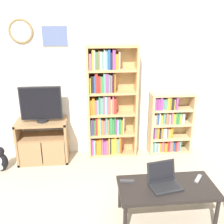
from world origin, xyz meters
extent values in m
cube|color=silver|center=(0.00, 1.84, 1.30)|extent=(6.06, 0.06, 2.60)
torus|color=olive|center=(-1.20, 1.80, 2.01)|extent=(0.35, 0.04, 0.35)
cylinder|color=white|center=(-1.20, 1.80, 2.01)|extent=(0.29, 0.02, 0.29)
cube|color=silver|center=(-0.73, 1.80, 1.94)|extent=(0.40, 0.01, 0.31)
cube|color=slate|center=(-0.73, 1.80, 1.94)|extent=(0.36, 0.02, 0.28)
cube|color=#9E754C|center=(-1.38, 1.58, 0.34)|extent=(0.04, 0.41, 0.68)
cube|color=#9E754C|center=(-0.63, 1.58, 0.34)|extent=(0.04, 0.41, 0.68)
cube|color=#9E754C|center=(-1.00, 1.58, 0.66)|extent=(0.78, 0.41, 0.04)
cube|color=#9E754C|center=(-1.00, 1.58, 0.02)|extent=(0.78, 0.41, 0.04)
cube|color=#9E754C|center=(-1.00, 1.58, 0.41)|extent=(0.71, 0.37, 0.04)
cube|color=#9E754C|center=(-1.18, 1.39, 0.22)|extent=(0.34, 0.02, 0.37)
cube|color=#9E754C|center=(-0.83, 1.39, 0.22)|extent=(0.34, 0.02, 0.37)
cylinder|color=black|center=(-0.98, 1.57, 0.70)|extent=(0.18, 0.18, 0.04)
cube|color=black|center=(-0.98, 1.57, 0.98)|extent=(0.62, 0.05, 0.51)
cube|color=black|center=(-0.98, 1.54, 0.98)|extent=(0.59, 0.01, 0.48)
cube|color=tan|center=(-0.27, 1.67, 0.91)|extent=(0.04, 0.25, 1.81)
cube|color=tan|center=(0.49, 1.67, 0.91)|extent=(0.04, 0.25, 1.81)
cube|color=tan|center=(0.11, 1.78, 0.91)|extent=(0.79, 0.02, 1.81)
cube|color=tan|center=(0.11, 1.67, 0.02)|extent=(0.72, 0.21, 0.04)
cube|color=tan|center=(0.11, 1.67, 0.37)|extent=(0.72, 0.21, 0.04)
cube|color=tan|center=(0.11, 1.67, 0.73)|extent=(0.72, 0.21, 0.04)
cube|color=tan|center=(0.11, 1.67, 1.08)|extent=(0.72, 0.21, 0.04)
cube|color=tan|center=(0.11, 1.67, 1.44)|extent=(0.72, 0.21, 0.04)
cube|color=tan|center=(0.11, 1.67, 1.80)|extent=(0.72, 0.21, 0.04)
cube|color=#9E4293|center=(-0.23, 1.67, 0.17)|extent=(0.03, 0.19, 0.27)
cube|color=#759EB7|center=(-0.19, 1.67, 0.17)|extent=(0.03, 0.19, 0.26)
cube|color=gold|center=(-0.17, 1.68, 0.16)|extent=(0.02, 0.15, 0.24)
cube|color=orange|center=(-0.13, 1.67, 0.16)|extent=(0.03, 0.19, 0.25)
cube|color=orange|center=(-0.10, 1.67, 0.17)|extent=(0.04, 0.18, 0.26)
cube|color=#B75B70|center=(-0.06, 1.67, 0.18)|extent=(0.02, 0.19, 0.28)
cube|color=#9E4293|center=(-0.02, 1.67, 0.15)|extent=(0.04, 0.19, 0.23)
cube|color=#B75B70|center=(0.02, 1.67, 0.16)|extent=(0.04, 0.18, 0.24)
cube|color=gold|center=(0.06, 1.68, 0.18)|extent=(0.03, 0.16, 0.29)
cube|color=#232328|center=(0.08, 1.67, 0.18)|extent=(0.02, 0.18, 0.28)
cube|color=gold|center=(0.11, 1.68, 0.17)|extent=(0.04, 0.17, 0.28)
cube|color=gold|center=(0.16, 1.68, 0.19)|extent=(0.04, 0.15, 0.31)
cube|color=#5B9389|center=(0.20, 1.68, 0.17)|extent=(0.03, 0.16, 0.27)
cube|color=orange|center=(0.23, 1.68, 0.19)|extent=(0.03, 0.16, 0.30)
cube|color=red|center=(0.26, 1.68, 0.19)|extent=(0.02, 0.16, 0.30)
cube|color=#2856A8|center=(-0.23, 1.67, 0.52)|extent=(0.03, 0.17, 0.27)
cube|color=red|center=(-0.20, 1.68, 0.53)|extent=(0.02, 0.15, 0.28)
cube|color=#388947|center=(-0.17, 1.67, 0.52)|extent=(0.02, 0.19, 0.26)
cube|color=red|center=(-0.15, 1.67, 0.54)|extent=(0.03, 0.17, 0.29)
cube|color=gold|center=(-0.12, 1.68, 0.54)|extent=(0.03, 0.15, 0.30)
cube|color=#759EB7|center=(-0.09, 1.68, 0.54)|extent=(0.02, 0.17, 0.30)
cube|color=orange|center=(-0.06, 1.68, 0.52)|extent=(0.02, 0.15, 0.26)
cube|color=#B75B70|center=(-0.02, 1.68, 0.51)|extent=(0.04, 0.15, 0.24)
cube|color=#5B9389|center=(0.01, 1.68, 0.54)|extent=(0.03, 0.15, 0.29)
cube|color=#93704C|center=(0.05, 1.67, 0.52)|extent=(0.03, 0.17, 0.27)
cube|color=#388947|center=(0.08, 1.67, 0.54)|extent=(0.04, 0.18, 0.29)
cube|color=#388947|center=(0.12, 1.68, 0.52)|extent=(0.03, 0.16, 0.26)
cube|color=#388947|center=(0.15, 1.68, 0.54)|extent=(0.02, 0.16, 0.30)
cube|color=#9E4293|center=(0.17, 1.67, 0.52)|extent=(0.02, 0.17, 0.26)
cube|color=#759EB7|center=(0.20, 1.67, 0.52)|extent=(0.03, 0.19, 0.25)
cube|color=#388947|center=(0.24, 1.68, 0.52)|extent=(0.03, 0.16, 0.26)
cube|color=orange|center=(0.27, 1.67, 0.51)|extent=(0.02, 0.17, 0.24)
cube|color=white|center=(0.29, 1.68, 0.54)|extent=(0.02, 0.15, 0.31)
cube|color=orange|center=(-0.23, 1.67, 0.86)|extent=(0.03, 0.19, 0.23)
cube|color=orange|center=(-0.19, 1.67, 0.88)|extent=(0.04, 0.18, 0.26)
cube|color=#B75B70|center=(-0.15, 1.67, 0.86)|extent=(0.03, 0.17, 0.23)
cube|color=#759EB7|center=(-0.12, 1.68, 0.86)|extent=(0.03, 0.15, 0.23)
cube|color=#388947|center=(-0.10, 1.68, 0.89)|extent=(0.02, 0.16, 0.29)
cube|color=#5B9389|center=(-0.06, 1.68, 0.88)|extent=(0.04, 0.15, 0.27)
cube|color=#B75B70|center=(-0.03, 1.68, 0.90)|extent=(0.02, 0.15, 0.30)
cube|color=#759EB7|center=(0.01, 1.67, 0.89)|extent=(0.04, 0.19, 0.29)
cube|color=#B75B70|center=(0.06, 1.68, 0.90)|extent=(0.04, 0.17, 0.30)
cube|color=gold|center=(0.09, 1.68, 0.87)|extent=(0.03, 0.16, 0.24)
cube|color=#B75B70|center=(0.12, 1.68, 0.89)|extent=(0.03, 0.15, 0.29)
cube|color=red|center=(0.15, 1.68, 0.87)|extent=(0.03, 0.16, 0.25)
cube|color=gold|center=(-0.23, 1.67, 1.22)|extent=(0.02, 0.19, 0.23)
cube|color=#232328|center=(-0.20, 1.68, 1.23)|extent=(0.04, 0.15, 0.25)
cube|color=#2856A8|center=(-0.17, 1.68, 1.23)|extent=(0.02, 0.17, 0.26)
cube|color=red|center=(-0.13, 1.67, 1.25)|extent=(0.04, 0.18, 0.30)
cube|color=red|center=(-0.09, 1.67, 1.23)|extent=(0.04, 0.17, 0.26)
cube|color=#388947|center=(-0.05, 1.67, 1.23)|extent=(0.04, 0.18, 0.25)
cube|color=#5B9389|center=(-0.01, 1.67, 1.25)|extent=(0.04, 0.18, 0.30)
cube|color=#9E4293|center=(0.03, 1.67, 1.25)|extent=(0.03, 0.18, 0.29)
cube|color=#5B9389|center=(0.06, 1.68, 1.24)|extent=(0.03, 0.16, 0.28)
cube|color=#B75B70|center=(0.10, 1.68, 1.24)|extent=(0.02, 0.17, 0.27)
cube|color=#232328|center=(0.12, 1.67, 1.26)|extent=(0.02, 0.18, 0.31)
cube|color=orange|center=(0.15, 1.68, 1.25)|extent=(0.02, 0.16, 0.29)
cube|color=#B75B70|center=(-0.22, 1.67, 1.58)|extent=(0.04, 0.19, 0.24)
cube|color=gold|center=(-0.18, 1.67, 1.60)|extent=(0.02, 0.19, 0.29)
cube|color=white|center=(-0.16, 1.67, 1.60)|extent=(0.02, 0.17, 0.29)
cube|color=#93704C|center=(-0.14, 1.68, 1.59)|extent=(0.02, 0.17, 0.27)
cube|color=#388947|center=(-0.11, 1.67, 1.59)|extent=(0.02, 0.17, 0.26)
cube|color=#93704C|center=(-0.09, 1.68, 1.60)|extent=(0.03, 0.15, 0.28)
cube|color=white|center=(-0.06, 1.68, 1.59)|extent=(0.02, 0.15, 0.27)
cube|color=#5B9389|center=(-0.03, 1.68, 1.59)|extent=(0.02, 0.16, 0.26)
cube|color=white|center=(-0.01, 1.68, 1.60)|extent=(0.02, 0.16, 0.29)
cube|color=#759EB7|center=(0.02, 1.68, 1.60)|extent=(0.04, 0.15, 0.28)
cube|color=#2856A8|center=(0.06, 1.67, 1.61)|extent=(0.03, 0.18, 0.30)
cube|color=#232328|center=(0.10, 1.67, 1.58)|extent=(0.03, 0.18, 0.25)
cube|color=#9E4293|center=(0.13, 1.67, 1.60)|extent=(0.04, 0.17, 0.29)
cube|color=orange|center=(0.18, 1.67, 1.57)|extent=(0.04, 0.19, 0.22)
cube|color=white|center=(0.21, 1.67, 1.59)|extent=(0.02, 0.17, 0.26)
cube|color=tan|center=(0.76, 1.65, 0.53)|extent=(0.04, 0.27, 1.05)
cube|color=tan|center=(1.43, 1.65, 0.53)|extent=(0.04, 0.27, 1.05)
cube|color=tan|center=(1.09, 1.78, 0.53)|extent=(0.71, 0.02, 1.05)
cube|color=tan|center=(1.09, 1.65, 0.02)|extent=(0.63, 0.23, 0.04)
cube|color=tan|center=(1.09, 1.65, 0.27)|extent=(0.63, 0.23, 0.04)
cube|color=tan|center=(1.09, 1.65, 0.53)|extent=(0.63, 0.23, 0.04)
cube|color=tan|center=(1.09, 1.65, 0.78)|extent=(0.63, 0.23, 0.04)
cube|color=tan|center=(1.09, 1.65, 1.04)|extent=(0.63, 0.23, 0.04)
cube|color=#759EB7|center=(0.79, 1.66, 0.13)|extent=(0.03, 0.19, 0.18)
cube|color=#5B9389|center=(0.82, 1.66, 0.14)|extent=(0.02, 0.20, 0.20)
cube|color=white|center=(0.84, 1.66, 0.12)|extent=(0.02, 0.20, 0.17)
cube|color=#5B9389|center=(0.87, 1.66, 0.12)|extent=(0.03, 0.19, 0.17)
cube|color=white|center=(0.90, 1.66, 0.12)|extent=(0.02, 0.20, 0.16)
cube|color=orange|center=(0.93, 1.67, 0.12)|extent=(0.04, 0.17, 0.16)
cube|color=#B75B70|center=(0.97, 1.67, 0.14)|extent=(0.04, 0.17, 0.20)
cube|color=orange|center=(1.02, 1.66, 0.11)|extent=(0.04, 0.21, 0.16)
cube|color=red|center=(1.06, 1.67, 0.14)|extent=(0.04, 0.16, 0.21)
cube|color=#B75B70|center=(1.09, 1.66, 0.14)|extent=(0.02, 0.20, 0.20)
cube|color=#93704C|center=(1.13, 1.67, 0.13)|extent=(0.04, 0.18, 0.19)
cube|color=#2856A8|center=(1.16, 1.67, 0.11)|extent=(0.03, 0.18, 0.16)
cube|color=red|center=(1.20, 1.66, 0.12)|extent=(0.03, 0.20, 0.16)
cube|color=#B75B70|center=(1.23, 1.67, 0.13)|extent=(0.04, 0.18, 0.18)
cube|color=#5B9389|center=(1.27, 1.66, 0.13)|extent=(0.02, 0.20, 0.18)
cube|color=#232328|center=(0.79, 1.67, 0.39)|extent=(0.02, 0.18, 0.20)
cube|color=#9E4293|center=(0.81, 1.66, 0.39)|extent=(0.02, 0.20, 0.20)
cube|color=#759EB7|center=(0.83, 1.67, 0.39)|extent=(0.02, 0.17, 0.20)
cube|color=orange|center=(0.87, 1.66, 0.39)|extent=(0.04, 0.19, 0.19)
cube|color=#232328|center=(0.90, 1.66, 0.37)|extent=(0.02, 0.20, 0.15)
cube|color=orange|center=(0.93, 1.66, 0.39)|extent=(0.03, 0.20, 0.19)
cube|color=#759EB7|center=(0.96, 1.66, 0.38)|extent=(0.02, 0.20, 0.18)
cube|color=white|center=(1.00, 1.67, 0.38)|extent=(0.04, 0.17, 0.18)
cube|color=#B75B70|center=(1.03, 1.66, 0.38)|extent=(0.02, 0.21, 0.17)
cube|color=gold|center=(1.06, 1.66, 0.37)|extent=(0.04, 0.19, 0.16)
cube|color=orange|center=(1.11, 1.67, 0.38)|extent=(0.04, 0.16, 0.18)
cube|color=white|center=(0.79, 1.67, 0.63)|extent=(0.02, 0.18, 0.17)
cube|color=white|center=(0.81, 1.66, 0.62)|extent=(0.02, 0.20, 0.16)
cube|color=#93704C|center=(0.83, 1.66, 0.64)|extent=(0.02, 0.20, 0.18)
cube|color=#2856A8|center=(0.86, 1.67, 0.63)|extent=(0.02, 0.18, 0.17)
cube|color=white|center=(0.88, 1.66, 0.64)|extent=(0.02, 0.21, 0.20)
cube|color=gold|center=(0.91, 1.67, 0.62)|extent=(0.04, 0.18, 0.16)
cube|color=#5B9389|center=(0.96, 1.67, 0.64)|extent=(0.04, 0.18, 0.19)
cube|color=#93704C|center=(1.00, 1.66, 0.64)|extent=(0.04, 0.20, 0.20)
cube|color=#B75B70|center=(1.03, 1.66, 0.63)|extent=(0.02, 0.21, 0.17)
cube|color=white|center=(1.05, 1.67, 0.63)|extent=(0.03, 0.17, 0.18)
cube|color=#B75B70|center=(1.08, 1.66, 0.65)|extent=(0.03, 0.20, 0.21)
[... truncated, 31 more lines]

